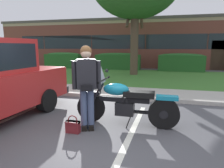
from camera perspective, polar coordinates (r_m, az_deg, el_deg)
name	(u,v)px	position (r m, az deg, el deg)	size (l,w,h in m)	color
ground_plane	(87,145)	(3.63, -7.33, -16.99)	(140.00, 140.00, 0.00)	#4C4C51
curb_strip	(122,97)	(6.46, 3.00, -3.83)	(60.00, 0.20, 0.12)	#B7B2A8
concrete_walk	(127,92)	(7.28, 4.32, -2.34)	(60.00, 1.50, 0.08)	#B7B2A8
grass_lawn	(139,77)	(11.09, 7.87, 2.07)	(60.00, 6.33, 0.06)	#3D752D
stall_stripe_1	(126,144)	(3.64, 4.13, -16.81)	(0.12, 4.40, 0.01)	silver
motorcycle	(130,103)	(4.28, 5.08, -5.49)	(2.24, 0.82, 1.26)	black
rider_person	(87,82)	(3.97, -7.32, 0.60)	(0.54, 0.38, 1.70)	black
handbag	(73,126)	(4.07, -11.22, -11.72)	(0.28, 0.13, 0.36)	maroon
hedge_left	(64,60)	(15.97, -13.77, 6.74)	(2.86, 0.90, 1.24)	#235623
hedge_center_left	(118,61)	(14.45, 1.71, 6.65)	(3.21, 0.90, 1.24)	#235623
hedge_center_right	(181,62)	(14.15, 19.22, 5.98)	(2.97, 0.90, 1.24)	#235623
brick_building	(149,44)	(20.05, 10.72, 11.35)	(26.06, 8.91, 3.91)	brown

